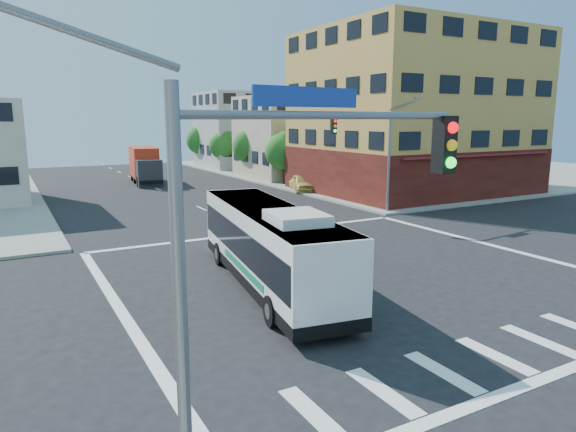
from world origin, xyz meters
TOP-DOWN VIEW (x-y plane):
  - ground at (0.00, 0.00)m, footprint 120.00×120.00m
  - sidewalk_ne at (35.00, 35.00)m, footprint 50.00×50.00m
  - corner_building_ne at (19.99, 18.48)m, footprint 18.10×15.44m
  - building_east_near at (16.98, 33.98)m, footprint 12.06×10.06m
  - building_east_far at (16.98, 47.98)m, footprint 12.06×10.06m
  - signal_mast_ne at (9.08, 10.62)m, footprint 7.91×1.13m
  - signal_mast_sw at (-9.08, -10.64)m, footprint 7.91×1.01m
  - street_tree_a at (11.90, 27.92)m, footprint 3.60×3.60m
  - street_tree_b at (11.90, 35.92)m, footprint 3.80×3.80m
  - street_tree_c at (11.90, 43.92)m, footprint 3.40×3.40m
  - street_tree_d at (11.90, 51.92)m, footprint 4.00×4.00m
  - transit_bus at (-3.80, 0.43)m, footprint 4.30×12.04m
  - box_truck at (0.15, 36.21)m, footprint 3.25×8.30m
  - parked_car at (11.20, 23.25)m, footprint 3.16×4.92m

SIDE VIEW (x-z plane):
  - ground at x=0.00m, z-range 0.00..0.00m
  - sidewalk_ne at x=35.00m, z-range 0.00..0.15m
  - parked_car at x=11.20m, z-range 0.00..1.56m
  - transit_bus at x=-3.80m, z-range -0.04..3.45m
  - box_truck at x=0.15m, z-range -0.05..3.58m
  - street_tree_c at x=11.90m, z-range 0.82..6.11m
  - street_tree_a at x=11.90m, z-range 0.83..6.35m
  - street_tree_b at x=11.90m, z-range 0.85..6.65m
  - street_tree_d at x=11.90m, z-range 0.87..6.90m
  - building_east_near at x=16.98m, z-range 0.01..9.01m
  - signal_mast_ne at x=9.08m, z-range 0.95..9.02m
  - signal_mast_sw at x=-9.08m, z-range 0.95..9.02m
  - building_east_far at x=16.98m, z-range 0.01..10.01m
  - corner_building_ne at x=19.99m, z-range -1.11..12.89m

